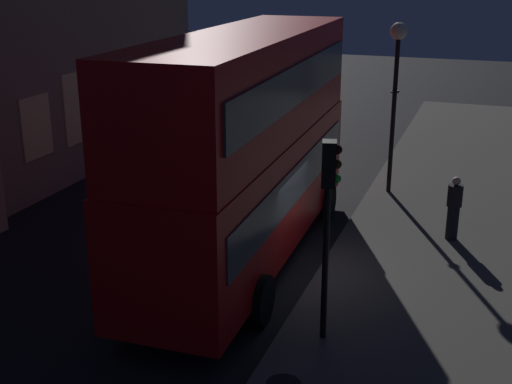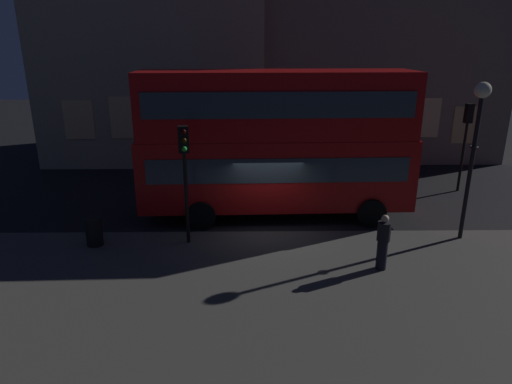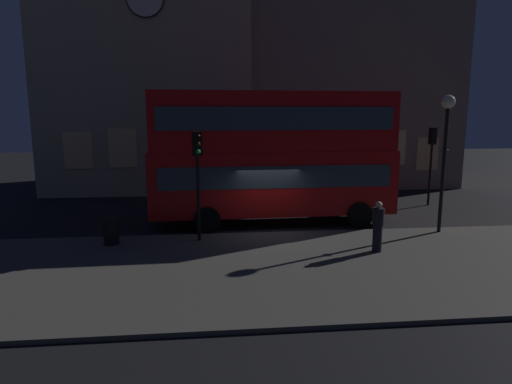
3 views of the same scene
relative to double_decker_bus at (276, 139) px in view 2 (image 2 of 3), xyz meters
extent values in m
plane|color=black|center=(-0.34, -1.33, -3.10)|extent=(80.00, 80.00, 0.00)
cube|color=#4C4944|center=(-0.34, -5.74, -3.04)|extent=(44.00, 7.80, 0.12)
cube|color=tan|center=(-6.31, 11.17, 5.46)|extent=(12.14, 8.28, 17.12)
cube|color=#F2D18C|center=(-9.95, 7.00, -0.42)|extent=(1.55, 0.06, 2.02)
cube|color=#F2D18C|center=(-7.53, 7.00, -0.31)|extent=(1.55, 0.06, 2.17)
cube|color=#F2D18C|center=(-5.10, 7.00, -0.51)|extent=(1.55, 0.06, 2.37)
cube|color=#E5C67F|center=(-2.67, 7.00, -0.78)|extent=(1.55, 0.06, 2.28)
cube|color=gray|center=(6.49, 12.65, 4.74)|extent=(13.47, 9.98, 15.67)
cube|color=#F9E09E|center=(2.18, 7.63, -0.78)|extent=(1.38, 0.06, 1.90)
cube|color=#F9E09E|center=(4.33, 7.63, -0.61)|extent=(1.38, 0.06, 2.35)
cube|color=#E5C67F|center=(6.49, 7.63, -0.64)|extent=(1.38, 0.06, 2.52)
cube|color=#F9E09E|center=(8.64, 7.63, -0.45)|extent=(1.38, 0.06, 2.12)
cube|color=#E5C67F|center=(10.80, 7.63, -0.84)|extent=(1.38, 0.06, 2.02)
cube|color=#B20F0F|center=(0.00, 0.00, -1.23)|extent=(10.30, 2.74, 2.66)
cube|color=#B20F0F|center=(0.00, 0.00, 1.29)|extent=(10.09, 2.69, 2.39)
cube|color=#2D3842|center=(0.00, 0.00, -0.90)|extent=(9.48, 2.78, 0.90)
cube|color=#2D3842|center=(0.00, 0.00, 1.41)|extent=(9.48, 2.78, 0.90)
cube|color=#F2D84C|center=(5.06, 0.14, 1.95)|extent=(0.12, 1.48, 0.44)
sphere|color=white|center=(5.11, 0.94, -2.21)|extent=(0.24, 0.24, 0.24)
sphere|color=white|center=(5.15, -0.66, -2.21)|extent=(0.24, 0.24, 0.24)
cylinder|color=black|center=(3.44, 1.38, -2.56)|extent=(1.07, 0.27, 1.07)
cylinder|color=black|center=(3.51, -1.18, -2.56)|extent=(1.07, 0.27, 1.07)
cylinder|color=black|center=(-2.85, 1.20, -2.56)|extent=(1.07, 0.27, 1.07)
cylinder|color=black|center=(-2.78, -1.36, -2.56)|extent=(1.07, 0.27, 1.07)
cylinder|color=black|center=(-3.07, -2.72, -1.43)|extent=(0.12, 0.12, 3.10)
cube|color=black|center=(-3.07, -2.72, 0.55)|extent=(0.37, 0.32, 0.85)
sphere|color=black|center=(-3.04, -2.86, 0.82)|extent=(0.17, 0.17, 0.17)
sphere|color=black|center=(-3.04, -2.86, 0.55)|extent=(0.17, 0.17, 0.17)
sphere|color=green|center=(-3.04, -2.86, 0.28)|extent=(0.17, 0.17, 0.17)
cylinder|color=black|center=(8.64, 3.04, -1.52)|extent=(0.12, 0.12, 3.16)
cube|color=black|center=(8.64, 3.04, 0.48)|extent=(0.36, 0.30, 0.85)
sphere|color=red|center=(8.62, 3.18, 0.75)|extent=(0.17, 0.17, 0.17)
sphere|color=black|center=(8.62, 3.18, 0.48)|extent=(0.17, 0.17, 0.17)
sphere|color=black|center=(8.62, 3.18, 0.21)|extent=(0.17, 0.17, 0.17)
cylinder|color=black|center=(6.27, -2.47, -0.59)|extent=(0.14, 0.14, 4.78)
torus|color=black|center=(6.27, -2.47, 0.22)|extent=(0.28, 0.28, 0.06)
sphere|color=#F9EFC6|center=(6.27, -2.47, 2.03)|extent=(0.51, 0.51, 0.51)
cylinder|color=black|center=(2.90, -4.67, -2.52)|extent=(0.31, 0.31, 0.92)
cylinder|color=black|center=(2.90, -4.67, -1.77)|extent=(0.39, 0.39, 0.57)
sphere|color=beige|center=(2.90, -4.67, -1.37)|extent=(0.22, 0.22, 0.22)
cylinder|color=black|center=(-6.16, -2.87, -2.49)|extent=(0.53, 0.53, 0.97)
camera|label=1|loc=(-14.50, -5.42, 3.99)|focal=47.70mm
camera|label=2|loc=(-0.99, -16.62, 3.44)|focal=31.52mm
camera|label=3|loc=(-2.61, -18.40, 1.57)|focal=30.87mm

